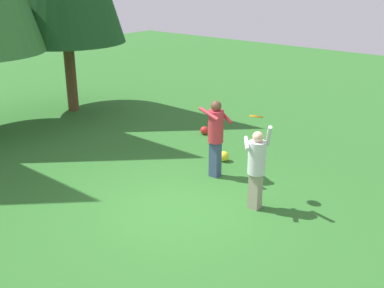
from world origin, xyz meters
The scene contains 6 objects.
ground_plane centered at (0.00, 0.00, 0.00)m, with size 40.00×40.00×0.00m, color #2D6B28.
person_thrower centered at (0.98, -1.21, 0.94)m, with size 0.66×0.66×1.75m.
person_catcher centered at (1.72, 0.30, 1.05)m, with size 0.60×0.69×1.76m.
frisbee centered at (1.45, -0.88, 1.70)m, with size 0.33×0.34×0.12m.
ball_yellow centered at (2.57, 0.66, 0.13)m, with size 0.25×0.25×0.25m, color yellow.
ball_red centered at (3.84, 2.25, 0.12)m, with size 0.23×0.23×0.23m, color red.
Camera 1 is at (-6.28, -5.55, 4.44)m, focal length 44.81 mm.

